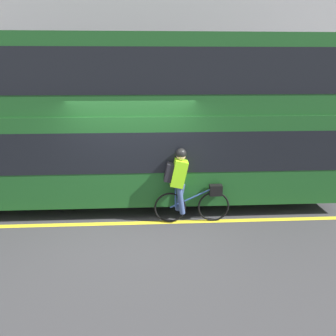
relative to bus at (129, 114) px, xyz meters
name	(u,v)px	position (x,y,z in m)	size (l,w,h in m)	color
ground_plane	(134,226)	(0.12, -1.49, -2.07)	(80.00, 80.00, 0.00)	#38383A
road_center_line	(134,223)	(0.12, -1.36, -2.07)	(50.00, 0.14, 0.01)	yellow
sidewalk_curb	(140,161)	(0.12, 3.13, -2.02)	(60.00, 2.07, 0.11)	gray
building_facade	(138,50)	(0.12, 4.32, 1.59)	(60.00, 0.30, 7.32)	#9E9EA3
bus	(129,114)	(0.00, 0.00, 0.00)	(9.43, 2.50, 3.74)	black
cyclist_on_bike	(184,183)	(1.15, -1.35, -1.21)	(1.57, 0.32, 1.59)	black
trash_bin	(37,147)	(-3.19, 3.03, -1.46)	(0.51, 0.51, 1.02)	#515156
street_sign_post	(64,123)	(-2.26, 3.02, -0.68)	(0.36, 0.09, 2.29)	#59595B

